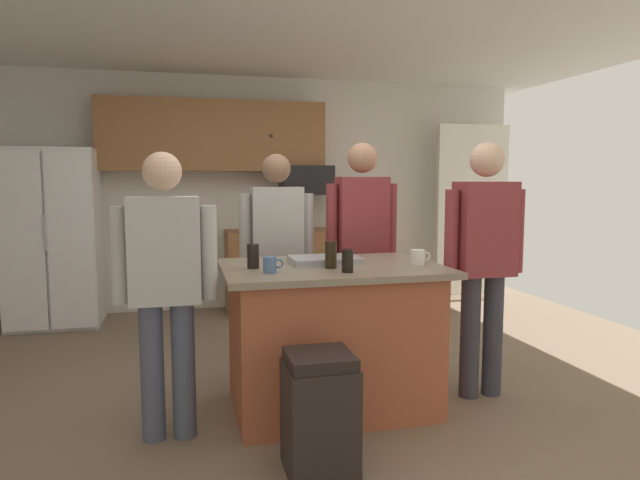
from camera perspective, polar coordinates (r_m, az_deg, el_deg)
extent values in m
plane|color=#7F6B56|center=(4.00, -1.98, -15.23)|extent=(7.04, 7.04, 0.00)
plane|color=white|center=(3.89, -2.14, 23.24)|extent=(7.04, 7.04, 0.00)
cube|color=silver|center=(6.49, -7.19, 4.73)|extent=(6.40, 0.10, 2.60)
cube|color=white|center=(6.92, 15.18, 2.99)|extent=(0.90, 0.06, 2.00)
cube|color=#936038|center=(6.27, -10.74, 10.34)|extent=(2.40, 0.35, 0.75)
sphere|color=#4C3823|center=(6.15, -4.94, 10.51)|extent=(0.04, 0.04, 0.04)
cube|color=#936038|center=(6.35, -1.35, -2.96)|extent=(1.80, 0.60, 0.90)
sphere|color=#4C3823|center=(6.17, 3.38, -3.25)|extent=(0.04, 0.04, 0.04)
cube|color=white|center=(6.19, -25.37, 0.23)|extent=(0.85, 0.70, 1.76)
cube|color=white|center=(5.88, -28.11, -0.19)|extent=(0.40, 0.04, 1.68)
cube|color=white|center=(5.79, -24.02, -0.08)|extent=(0.40, 0.04, 1.68)
cylinder|color=#B2B2B7|center=(5.79, -26.19, 0.70)|extent=(0.02, 0.02, 0.35)
cube|color=black|center=(6.29, -1.41, 6.10)|extent=(0.56, 0.40, 0.32)
cube|color=#AD5638|center=(3.62, 1.16, -10.12)|extent=(1.23, 0.82, 0.88)
cube|color=gray|center=(3.52, 1.18, -2.90)|extent=(1.37, 0.96, 0.04)
cylinder|color=#383842|center=(3.93, 15.00, -9.47)|extent=(0.13, 0.13, 0.82)
cylinder|color=#383842|center=(4.01, 17.15, -9.21)|extent=(0.13, 0.13, 0.82)
cube|color=maroon|center=(3.84, 16.41, 1.09)|extent=(0.38, 0.22, 0.62)
sphere|color=beige|center=(3.83, 16.61, 7.82)|extent=(0.22, 0.22, 0.22)
cylinder|color=maroon|center=(3.73, 13.21, 0.74)|extent=(0.09, 0.09, 0.56)
cylinder|color=maroon|center=(3.97, 19.39, 0.87)|extent=(0.09, 0.09, 0.56)
cylinder|color=#4C5166|center=(3.34, -16.69, -12.73)|extent=(0.13, 0.13, 0.78)
cylinder|color=#4C5166|center=(3.34, -13.70, -12.68)|extent=(0.13, 0.13, 0.78)
cube|color=#B7B7B2|center=(3.18, -15.54, -1.00)|extent=(0.38, 0.22, 0.59)
sphere|color=beige|center=(3.16, -15.76, 6.73)|extent=(0.21, 0.21, 0.21)
cylinder|color=#B7B7B2|center=(3.20, -19.82, -1.47)|extent=(0.09, 0.09, 0.53)
cylinder|color=#B7B7B2|center=(3.19, -11.21, -1.25)|extent=(0.09, 0.09, 0.53)
cylinder|color=#232D4C|center=(4.35, -5.46, -7.93)|extent=(0.13, 0.13, 0.80)
cylinder|color=#232D4C|center=(4.37, -3.23, -7.83)|extent=(0.13, 0.13, 0.80)
cube|color=#B7B7B2|center=(4.25, -4.42, 1.33)|extent=(0.38, 0.22, 0.60)
sphere|color=#8C664C|center=(4.23, -4.47, 7.26)|extent=(0.22, 0.22, 0.22)
cylinder|color=#B7B7B2|center=(4.21, -7.64, 0.99)|extent=(0.09, 0.09, 0.54)
cylinder|color=#B7B7B2|center=(4.29, -1.25, 1.13)|extent=(0.09, 0.09, 0.54)
cylinder|color=tan|center=(4.42, 3.14, -7.38)|extent=(0.13, 0.13, 0.84)
cylinder|color=tan|center=(4.47, 5.24, -7.24)|extent=(0.13, 0.13, 0.84)
cube|color=maroon|center=(4.34, 4.27, 2.22)|extent=(0.38, 0.22, 0.63)
sphere|color=tan|center=(4.33, 4.32, 8.32)|extent=(0.23, 0.23, 0.23)
cylinder|color=maroon|center=(4.27, 1.21, 1.93)|extent=(0.09, 0.09, 0.57)
cylinder|color=maroon|center=(4.42, 7.23, 2.03)|extent=(0.09, 0.09, 0.57)
cylinder|color=black|center=(3.41, -6.82, -1.63)|extent=(0.07, 0.07, 0.15)
cylinder|color=black|center=(3.39, 1.10, -1.50)|extent=(0.07, 0.07, 0.17)
cylinder|color=#4C6B99|center=(3.25, -5.15, -2.51)|extent=(0.08, 0.08, 0.09)
torus|color=#4C6B99|center=(3.25, -4.22, -2.40)|extent=(0.06, 0.01, 0.06)
cylinder|color=white|center=(3.58, 9.90, -1.74)|extent=(0.09, 0.09, 0.10)
torus|color=white|center=(3.60, 10.78, -1.63)|extent=(0.06, 0.01, 0.06)
cylinder|color=black|center=(3.25, 2.82, -2.11)|extent=(0.07, 0.07, 0.14)
cube|color=#B7B7BC|center=(3.60, 0.49, -2.22)|extent=(0.44, 0.30, 0.02)
cube|color=#A8A8AD|center=(3.60, 0.49, -1.90)|extent=(0.44, 0.30, 0.02)
cube|color=black|center=(2.93, -0.06, -17.67)|extent=(0.34, 0.34, 0.55)
cube|color=black|center=(2.82, -0.06, -11.99)|extent=(0.32, 0.32, 0.06)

